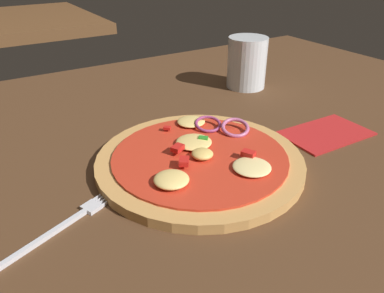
% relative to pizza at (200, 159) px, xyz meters
% --- Properties ---
extents(dining_table, '(1.30, 0.99, 0.04)m').
position_rel_pizza_xyz_m(dining_table, '(0.04, 0.04, -0.03)').
color(dining_table, '#4C301C').
rests_on(dining_table, ground).
extents(pizza, '(0.28, 0.28, 0.03)m').
position_rel_pizza_xyz_m(pizza, '(0.00, 0.00, 0.00)').
color(pizza, tan).
rests_on(pizza, dining_table).
extents(fork, '(0.17, 0.08, 0.01)m').
position_rel_pizza_xyz_m(fork, '(-0.20, -0.03, -0.01)').
color(fork, silver).
rests_on(fork, dining_table).
extents(beer_glass, '(0.08, 0.08, 0.10)m').
position_rel_pizza_xyz_m(beer_glass, '(0.26, 0.22, 0.04)').
color(beer_glass, silver).
rests_on(beer_glass, dining_table).
extents(napkin, '(0.14, 0.09, 0.00)m').
position_rel_pizza_xyz_m(napkin, '(0.22, -0.03, -0.01)').
color(napkin, '#B21E1E').
rests_on(napkin, dining_table).
extents(background_table, '(0.60, 0.67, 0.04)m').
position_rel_pizza_xyz_m(background_table, '(-0.01, 1.36, -0.03)').
color(background_table, brown).
rests_on(background_table, ground).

